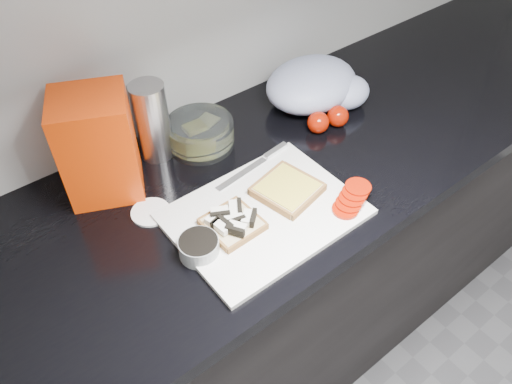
% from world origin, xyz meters
% --- Properties ---
extents(base_cabinet, '(3.50, 0.60, 0.86)m').
position_xyz_m(base_cabinet, '(0.00, 1.20, 0.43)').
color(base_cabinet, black).
rests_on(base_cabinet, ground).
extents(countertop, '(3.50, 0.64, 0.04)m').
position_xyz_m(countertop, '(0.00, 1.20, 0.88)').
color(countertop, black).
rests_on(countertop, base_cabinet).
extents(cutting_board, '(0.40, 0.30, 0.01)m').
position_xyz_m(cutting_board, '(-0.03, 1.08, 0.91)').
color(cutting_board, white).
rests_on(cutting_board, countertop).
extents(bread_left, '(0.12, 0.12, 0.04)m').
position_xyz_m(bread_left, '(-0.11, 1.09, 0.92)').
color(bread_left, beige).
rests_on(bread_left, cutting_board).
extents(bread_right, '(0.16, 0.16, 0.02)m').
position_xyz_m(bread_right, '(0.05, 1.09, 0.92)').
color(bread_right, beige).
rests_on(bread_right, cutting_board).
extents(tomato_slices, '(0.13, 0.09, 0.03)m').
position_xyz_m(tomato_slices, '(0.14, 0.98, 0.92)').
color(tomato_slices, '#951403').
rests_on(tomato_slices, cutting_board).
extents(knife, '(0.23, 0.04, 0.01)m').
position_xyz_m(knife, '(0.07, 1.21, 0.92)').
color(knife, silver).
rests_on(knife, cutting_board).
extents(seed_tub, '(0.08, 0.08, 0.04)m').
position_xyz_m(seed_tub, '(-0.20, 1.08, 0.92)').
color(seed_tub, '#949999').
rests_on(seed_tub, countertop).
extents(tub_lid, '(0.11, 0.11, 0.01)m').
position_xyz_m(tub_lid, '(-0.22, 1.24, 0.90)').
color(tub_lid, white).
rests_on(tub_lid, countertop).
extents(glass_bowl, '(0.17, 0.17, 0.07)m').
position_xyz_m(glass_bowl, '(0.00, 1.37, 0.93)').
color(glass_bowl, silver).
rests_on(glass_bowl, countertop).
extents(bread_bag, '(0.20, 0.20, 0.25)m').
position_xyz_m(bread_bag, '(-0.25, 1.37, 1.02)').
color(bread_bag, red).
rests_on(bread_bag, countertop).
extents(steel_canister, '(0.08, 0.08, 0.20)m').
position_xyz_m(steel_canister, '(-0.10, 1.41, 1.00)').
color(steel_canister, '#A9A9AE').
rests_on(steel_canister, countertop).
extents(grocery_bag, '(0.28, 0.25, 0.12)m').
position_xyz_m(grocery_bag, '(0.36, 1.33, 0.96)').
color(grocery_bag, '#AAB3D2').
rests_on(grocery_bag, countertop).
extents(whole_tomatoes, '(0.12, 0.07, 0.06)m').
position_xyz_m(whole_tomatoes, '(0.30, 1.22, 0.93)').
color(whole_tomatoes, '#951403').
rests_on(whole_tomatoes, countertop).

